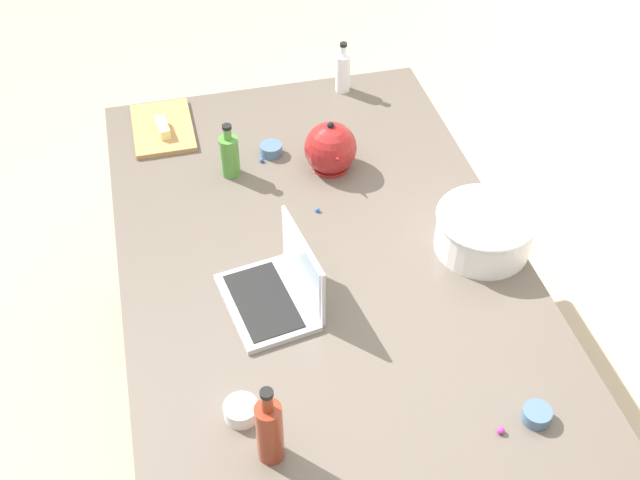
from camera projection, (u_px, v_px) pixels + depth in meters
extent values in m
plane|color=#B7A88E|center=(320.00, 416.00, 3.03)|extent=(12.00, 12.00, 0.00)
cube|color=#4C331E|center=(320.00, 346.00, 2.73)|extent=(1.83, 1.16, 0.87)
cube|color=#60564C|center=(320.00, 255.00, 2.42)|extent=(1.89, 1.22, 0.03)
cube|color=#B7B7BC|center=(267.00, 302.00, 2.25)|extent=(0.34, 0.27, 0.02)
cube|color=black|center=(263.00, 301.00, 2.24)|extent=(0.29, 0.20, 0.00)
cube|color=#B7B7BC|center=(303.00, 265.00, 2.21)|extent=(0.30, 0.06, 0.20)
cube|color=silver|center=(301.00, 265.00, 2.20)|extent=(0.27, 0.05, 0.18)
cylinder|color=white|center=(484.00, 232.00, 2.38)|extent=(0.29, 0.29, 0.12)
cylinder|color=black|center=(484.00, 231.00, 2.38)|extent=(0.24, 0.24, 0.11)
torus|color=white|center=(487.00, 217.00, 2.34)|extent=(0.30, 0.30, 0.02)
cylinder|color=#4C8C38|center=(230.00, 156.00, 2.63)|extent=(0.07, 0.07, 0.15)
cylinder|color=#4C8C38|center=(227.00, 134.00, 2.57)|extent=(0.03, 0.03, 0.04)
cylinder|color=black|center=(227.00, 127.00, 2.55)|extent=(0.03, 0.03, 0.01)
cylinder|color=white|center=(343.00, 73.00, 3.01)|extent=(0.06, 0.06, 0.15)
cylinder|color=white|center=(343.00, 51.00, 2.94)|extent=(0.02, 0.02, 0.04)
cylinder|color=black|center=(344.00, 45.00, 2.92)|extent=(0.03, 0.03, 0.01)
cylinder|color=maroon|center=(270.00, 432.00, 1.84)|extent=(0.07, 0.07, 0.19)
cylinder|color=maroon|center=(267.00, 402.00, 1.75)|extent=(0.03, 0.03, 0.05)
cylinder|color=black|center=(267.00, 393.00, 1.73)|extent=(0.03, 0.03, 0.01)
cylinder|color=maroon|center=(330.00, 165.00, 2.71)|extent=(0.13, 0.13, 0.01)
sphere|color=maroon|center=(330.00, 148.00, 2.65)|extent=(0.18, 0.18, 0.18)
cone|color=maroon|center=(337.00, 159.00, 2.58)|extent=(0.08, 0.03, 0.07)
sphere|color=black|center=(331.00, 125.00, 2.59)|extent=(0.02, 0.02, 0.02)
cube|color=#AD7F4C|center=(163.00, 128.00, 2.86)|extent=(0.32, 0.21, 0.02)
cube|color=#F4E58C|center=(163.00, 127.00, 2.82)|extent=(0.11, 0.05, 0.04)
cylinder|color=white|center=(241.00, 411.00, 1.97)|extent=(0.09, 0.09, 0.04)
cylinder|color=slate|center=(536.00, 415.00, 1.96)|extent=(0.07, 0.07, 0.04)
cylinder|color=slate|center=(271.00, 149.00, 2.75)|extent=(0.08, 0.08, 0.04)
sphere|color=blue|center=(500.00, 253.00, 2.39)|extent=(0.02, 0.02, 0.02)
sphere|color=#CC3399|center=(501.00, 431.00, 1.94)|extent=(0.02, 0.02, 0.02)
sphere|color=blue|center=(261.00, 160.00, 2.73)|extent=(0.02, 0.02, 0.02)
sphere|color=blue|center=(317.00, 210.00, 2.54)|extent=(0.02, 0.02, 0.02)
sphere|color=red|center=(268.00, 428.00, 1.95)|extent=(0.02, 0.02, 0.02)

